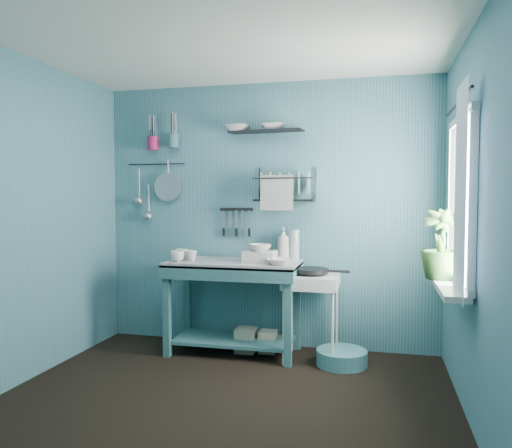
% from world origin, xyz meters
% --- Properties ---
extents(floor, '(3.20, 3.20, 0.00)m').
position_xyz_m(floor, '(0.00, 0.00, 0.00)').
color(floor, black).
rests_on(floor, ground).
extents(ceiling, '(3.20, 3.20, 0.00)m').
position_xyz_m(ceiling, '(0.00, 0.00, 2.50)').
color(ceiling, silver).
rests_on(ceiling, ground).
extents(wall_back, '(3.20, 0.00, 3.20)m').
position_xyz_m(wall_back, '(0.00, 1.50, 1.25)').
color(wall_back, '#3D707E').
rests_on(wall_back, ground).
extents(wall_front, '(3.20, 0.00, 3.20)m').
position_xyz_m(wall_front, '(0.00, -1.50, 1.25)').
color(wall_front, '#3D707E').
rests_on(wall_front, ground).
extents(wall_left, '(0.00, 3.00, 3.00)m').
position_xyz_m(wall_left, '(-1.60, 0.00, 1.25)').
color(wall_left, '#3D707E').
rests_on(wall_left, ground).
extents(wall_right, '(0.00, 3.00, 3.00)m').
position_xyz_m(wall_right, '(1.60, 0.00, 1.25)').
color(wall_right, '#3D707E').
rests_on(wall_right, ground).
extents(work_counter, '(1.22, 0.66, 0.84)m').
position_xyz_m(work_counter, '(-0.24, 1.17, 0.42)').
color(work_counter, '#2F6064').
rests_on(work_counter, floor).
extents(mug_left, '(0.12, 0.12, 0.10)m').
position_xyz_m(mug_left, '(-0.72, 1.01, 0.89)').
color(mug_left, beige).
rests_on(mug_left, work_counter).
extents(mug_mid, '(0.14, 0.14, 0.09)m').
position_xyz_m(mug_mid, '(-0.62, 1.11, 0.89)').
color(mug_mid, beige).
rests_on(mug_mid, work_counter).
extents(mug_right, '(0.17, 0.17, 0.10)m').
position_xyz_m(mug_right, '(-0.74, 1.17, 0.89)').
color(mug_right, beige).
rests_on(mug_right, work_counter).
extents(wash_tub, '(0.28, 0.22, 0.10)m').
position_xyz_m(wash_tub, '(0.01, 1.15, 0.89)').
color(wash_tub, beige).
rests_on(wash_tub, work_counter).
extents(tub_bowl, '(0.20, 0.19, 0.06)m').
position_xyz_m(tub_bowl, '(0.01, 1.15, 0.97)').
color(tub_bowl, beige).
rests_on(tub_bowl, wash_tub).
extents(soap_bottle, '(0.11, 0.12, 0.30)m').
position_xyz_m(soap_bottle, '(0.18, 1.37, 0.99)').
color(soap_bottle, beige).
rests_on(soap_bottle, work_counter).
extents(water_bottle, '(0.09, 0.09, 0.28)m').
position_xyz_m(water_bottle, '(0.28, 1.39, 0.98)').
color(water_bottle, '#A5B4B8').
rests_on(water_bottle, work_counter).
extents(counter_bowl, '(0.22, 0.22, 0.05)m').
position_xyz_m(counter_bowl, '(0.21, 1.02, 0.87)').
color(counter_bowl, beige).
rests_on(counter_bowl, work_counter).
extents(hotplate_stand, '(0.52, 0.52, 0.75)m').
position_xyz_m(hotplate_stand, '(0.47, 1.15, 0.37)').
color(hotplate_stand, silver).
rests_on(hotplate_stand, floor).
extents(frying_pan, '(0.30, 0.30, 0.03)m').
position_xyz_m(frying_pan, '(0.47, 1.15, 0.79)').
color(frying_pan, black).
rests_on(frying_pan, hotplate_stand).
extents(knife_strip, '(0.32, 0.07, 0.03)m').
position_xyz_m(knife_strip, '(-0.29, 1.47, 1.30)').
color(knife_strip, black).
rests_on(knife_strip, wall_back).
extents(dish_rack, '(0.58, 0.32, 0.32)m').
position_xyz_m(dish_rack, '(0.20, 1.37, 1.54)').
color(dish_rack, black).
rests_on(dish_rack, wall_back).
extents(upper_shelf, '(0.71, 0.25, 0.01)m').
position_xyz_m(upper_shelf, '(0.01, 1.40, 2.03)').
color(upper_shelf, black).
rests_on(upper_shelf, wall_back).
extents(shelf_bowl_left, '(0.23, 0.23, 0.06)m').
position_xyz_m(shelf_bowl_left, '(-0.27, 1.40, 2.09)').
color(shelf_bowl_left, beige).
rests_on(shelf_bowl_left, upper_shelf).
extents(shelf_bowl_right, '(0.24, 0.24, 0.05)m').
position_xyz_m(shelf_bowl_right, '(0.07, 1.40, 2.10)').
color(shelf_bowl_right, beige).
rests_on(shelf_bowl_right, upper_shelf).
extents(utensil_cup_magenta, '(0.11, 0.11, 0.13)m').
position_xyz_m(utensil_cup_magenta, '(-1.13, 1.42, 1.95)').
color(utensil_cup_magenta, '#A81F4F').
rests_on(utensil_cup_magenta, wall_back).
extents(utensil_cup_teal, '(0.11, 0.11, 0.13)m').
position_xyz_m(utensil_cup_teal, '(-0.92, 1.42, 1.97)').
color(utensil_cup_teal, '#396A78').
rests_on(utensil_cup_teal, wall_back).
extents(colander, '(0.28, 0.03, 0.28)m').
position_xyz_m(colander, '(-1.00, 1.45, 1.52)').
color(colander, '#A4A5AC').
rests_on(colander, wall_back).
extents(ladle_outer, '(0.01, 0.01, 0.30)m').
position_xyz_m(ladle_outer, '(-1.31, 1.46, 1.56)').
color(ladle_outer, '#A4A5AC').
rests_on(ladle_outer, wall_back).
extents(ladle_inner, '(0.01, 0.01, 0.30)m').
position_xyz_m(ladle_inner, '(-1.21, 1.46, 1.40)').
color(ladle_inner, '#A4A5AC').
rests_on(ladle_inner, wall_back).
extents(hook_rail, '(0.60, 0.01, 0.01)m').
position_xyz_m(hook_rail, '(-1.13, 1.47, 1.75)').
color(hook_rail, black).
rests_on(hook_rail, wall_back).
extents(window_glass, '(0.00, 1.10, 1.10)m').
position_xyz_m(window_glass, '(1.59, 0.45, 1.40)').
color(window_glass, white).
rests_on(window_glass, wall_right).
extents(windowsill, '(0.16, 0.95, 0.04)m').
position_xyz_m(windowsill, '(1.50, 0.45, 0.81)').
color(windowsill, silver).
rests_on(windowsill, wall_right).
extents(curtain, '(0.00, 1.35, 1.35)m').
position_xyz_m(curtain, '(1.52, 0.15, 1.45)').
color(curtain, white).
rests_on(curtain, wall_right).
extents(curtain_rod, '(0.02, 1.05, 0.02)m').
position_xyz_m(curtain_rod, '(1.54, 0.45, 2.05)').
color(curtain_rod, black).
rests_on(curtain_rod, wall_right).
extents(potted_plant, '(0.29, 0.29, 0.51)m').
position_xyz_m(potted_plant, '(1.47, 0.64, 1.08)').
color(potted_plant, '#346227').
rests_on(potted_plant, windowsill).
extents(storage_tin_large, '(0.18, 0.18, 0.22)m').
position_xyz_m(storage_tin_large, '(-0.14, 1.22, 0.11)').
color(storage_tin_large, gray).
rests_on(storage_tin_large, floor).
extents(storage_tin_small, '(0.15, 0.15, 0.20)m').
position_xyz_m(storage_tin_small, '(0.06, 1.25, 0.10)').
color(storage_tin_small, gray).
rests_on(storage_tin_small, floor).
extents(floor_basin, '(0.43, 0.43, 0.13)m').
position_xyz_m(floor_basin, '(0.75, 1.06, 0.07)').
color(floor_basin, teal).
rests_on(floor_basin, floor).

